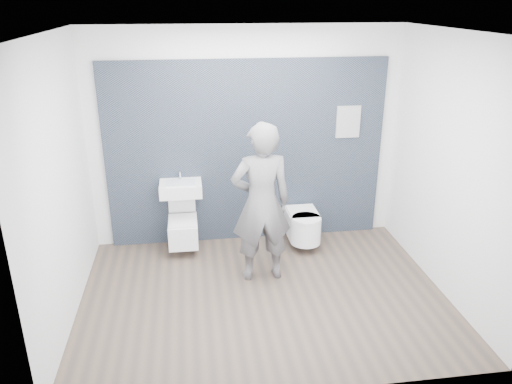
{
  "coord_description": "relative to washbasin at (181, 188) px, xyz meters",
  "views": [
    {
      "loc": [
        -0.74,
        -4.69,
        3.1
      ],
      "look_at": [
        0.0,
        0.6,
        1.0
      ],
      "focal_mm": 35.0,
      "sensor_mm": 36.0,
      "label": 1
    }
  ],
  "objects": [
    {
      "name": "washbasin",
      "position": [
        0.0,
        0.0,
        0.0
      ],
      "size": [
        0.52,
        0.39,
        0.39
      ],
      "color": "white",
      "rests_on": "ground"
    },
    {
      "name": "tile_wall",
      "position": [
        0.87,
        0.23,
        -0.85
      ],
      "size": [
        3.6,
        0.06,
        2.4
      ],
      "primitive_type": "cube",
      "color": "black",
      "rests_on": "ground"
    },
    {
      "name": "toilet_square",
      "position": [
        -0.0,
        -0.06,
        -0.54
      ],
      "size": [
        0.37,
        0.53,
        0.72
      ],
      "color": "white",
      "rests_on": "ground"
    },
    {
      "name": "toilet_rounded",
      "position": [
        1.57,
        -0.14,
        -0.56
      ],
      "size": [
        0.4,
        0.67,
        0.36
      ],
      "color": "white",
      "rests_on": "ground"
    },
    {
      "name": "ground",
      "position": [
        0.87,
        -1.24,
        -0.85
      ],
      "size": [
        4.0,
        4.0,
        0.0
      ],
      "primitive_type": "plane",
      "color": "brown",
      "rests_on": "ground"
    },
    {
      "name": "room_shell",
      "position": [
        0.87,
        -1.24,
        0.89
      ],
      "size": [
        4.0,
        4.0,
        4.0
      ],
      "color": "silver",
      "rests_on": "ground"
    },
    {
      "name": "info_placard",
      "position": [
        2.19,
        0.18,
        -0.85
      ],
      "size": [
        0.31,
        0.03,
        0.42
      ],
      "primitive_type": "cube",
      "color": "silver",
      "rests_on": "ground"
    },
    {
      "name": "visitor",
      "position": [
        0.9,
        -0.84,
        0.09
      ],
      "size": [
        0.71,
        0.48,
        1.87
      ],
      "primitive_type": "imported",
      "rotation": [
        0.0,
        0.0,
        3.19
      ],
      "color": "slate",
      "rests_on": "ground"
    }
  ]
}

